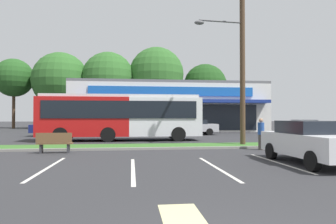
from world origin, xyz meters
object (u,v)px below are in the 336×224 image
Objects in this scene: bus_stop_bench at (55,142)px; pedestrian_near_bench at (261,134)px; car_2 at (303,127)px; car_4 at (193,127)px; city_bus at (121,116)px; car_1 at (58,127)px; car_5 at (311,142)px; utility_pole at (240,54)px.

pedestrian_near_bench reaches higher than bus_stop_bench.
car_2 is 0.93× the size of car_4.
pedestrian_near_bench is at bearing -44.11° from city_bus.
car_1 reaches higher than bus_stop_bench.
car_1 is (-2.96, 13.30, 0.26)m from bus_stop_bench.
car_2 is 0.97× the size of car_5.
car_1 is at bearing 1.42° from car_2.
car_1 is at bearing 1.84° from car_4.
car_5 is (-10.60, -18.30, 0.06)m from car_2.
car_5 reaches higher than car_1.
pedestrian_near_bench is (0.83, -13.42, 0.05)m from car_4.
utility_pole reaches higher than car_5.
utility_pole is at bearing 93.30° from pedestrian_near_bench.
utility_pole is 2.20× the size of car_1.
city_bus is at bearing -111.12° from bus_stop_bench.
bus_stop_bench is 13.63m from car_1.
bus_stop_bench is (-2.82, -7.31, -1.26)m from city_bus.
car_4 is at bearing -178.01° from car_5.
car_2 is (20.53, 13.88, 0.23)m from bus_stop_bench.
utility_pole is 6.20× the size of bus_stop_bench.
utility_pole reaches higher than car_2.
car_1 is 23.50m from car_2.
bus_stop_bench is at bearing -167.13° from utility_pole.
car_4 is (-0.45, 11.47, -4.55)m from utility_pole.
city_bus reaches higher than pedestrian_near_bench.
pedestrian_near_bench is at bearing 93.52° from car_4.
car_1 is at bearing 133.80° from city_bus.
car_4 is 1.04× the size of car_5.
car_5 is 2.79× the size of pedestrian_near_bench.
city_bus is at bearing 143.78° from utility_pole.
city_bus reaches higher than car_4.
utility_pole is at bearing -36.42° from city_bus.
utility_pole is at bearing -178.50° from car_5.
bus_stop_bench is at bearing 55.82° from car_4.
pedestrian_near_bench is (13.09, -13.03, 0.04)m from car_1.
bus_stop_bench is (-9.76, -2.23, -4.80)m from utility_pole.
car_2 is at bearing 149.92° from car_5.
car_4 is at bearing 86.06° from pedestrian_near_bench.
car_1 is at bearing -77.44° from bus_stop_bench.
pedestrian_near_bench reaches higher than car_1.
city_bus is 13.74m from car_5.
pedestrian_near_bench is at bearing -44.86° from car_1.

